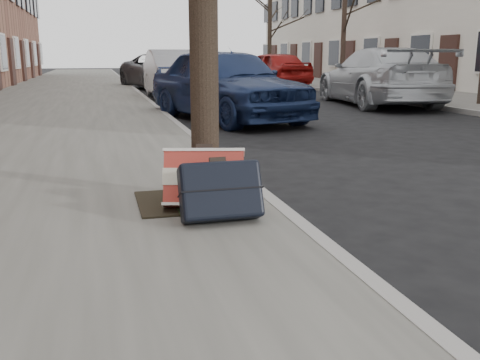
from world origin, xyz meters
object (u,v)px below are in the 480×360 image
object	(u,v)px
suitcase_red	(204,179)
suitcase_navy	(220,191)
car_near_front	(227,84)
car_near_mid	(178,75)

from	to	relation	value
suitcase_red	suitcase_navy	size ratio (longest dim) A/B	1.05
suitcase_red	car_near_front	distance (m)	7.30
suitcase_red	car_near_mid	bearing A→B (deg)	96.81
suitcase_red	suitcase_navy	bearing A→B (deg)	-68.15
suitcase_red	car_near_front	xyz separation A→B (m)	(1.89, 7.04, 0.41)
suitcase_red	car_near_front	world-z (taller)	car_near_front
suitcase_red	car_near_mid	world-z (taller)	car_near_mid
suitcase_navy	car_near_front	distance (m)	7.65
suitcase_red	car_near_front	bearing A→B (deg)	89.32
suitcase_navy	suitcase_red	bearing A→B (deg)	97.06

